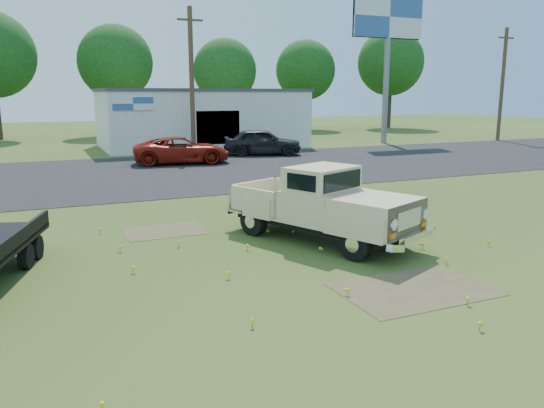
{
  "coord_description": "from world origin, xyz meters",
  "views": [
    {
      "loc": [
        -5.06,
        -10.91,
        3.77
      ],
      "look_at": [
        0.19,
        1.0,
        1.07
      ],
      "focal_mm": 35.0,
      "sensor_mm": 36.0,
      "label": 1
    }
  ],
  "objects_px": {
    "billboard": "(388,30)",
    "dark_sedan": "(262,142)",
    "vintage_pickup_truck": "(321,204)",
    "red_pickup": "(182,151)"
  },
  "relations": [
    {
      "from": "dark_sedan",
      "to": "vintage_pickup_truck",
      "type": "bearing_deg",
      "value": -178.47
    },
    {
      "from": "red_pickup",
      "to": "dark_sedan",
      "type": "height_order",
      "value": "dark_sedan"
    },
    {
      "from": "billboard",
      "to": "dark_sedan",
      "type": "distance_m",
      "value": 14.98
    },
    {
      "from": "vintage_pickup_truck",
      "to": "dark_sedan",
      "type": "bearing_deg",
      "value": 48.25
    },
    {
      "from": "red_pickup",
      "to": "dark_sedan",
      "type": "xyz_separation_m",
      "value": [
        5.7,
        2.06,
        0.1
      ]
    },
    {
      "from": "vintage_pickup_truck",
      "to": "billboard",
      "type": "bearing_deg",
      "value": 28.06
    },
    {
      "from": "billboard",
      "to": "dark_sedan",
      "type": "bearing_deg",
      "value": -161.04
    },
    {
      "from": "vintage_pickup_truck",
      "to": "dark_sedan",
      "type": "xyz_separation_m",
      "value": [
        6.3,
        18.95,
        -0.16
      ]
    },
    {
      "from": "vintage_pickup_truck",
      "to": "red_pickup",
      "type": "height_order",
      "value": "vintage_pickup_truck"
    },
    {
      "from": "billboard",
      "to": "vintage_pickup_truck",
      "type": "relative_size",
      "value": 2.04
    }
  ]
}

